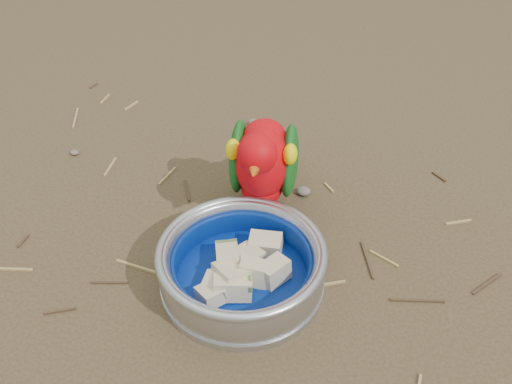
# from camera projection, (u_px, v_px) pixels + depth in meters

# --- Properties ---
(ground) EXTENTS (60.00, 60.00, 0.00)m
(ground) POSITION_uv_depth(u_px,v_px,m) (256.00, 265.00, 0.74)
(ground) COLOR brown
(food_bowl) EXTENTS (0.20, 0.20, 0.02)m
(food_bowl) POSITION_uv_depth(u_px,v_px,m) (242.00, 280.00, 0.71)
(food_bowl) COLOR #B2B2BA
(food_bowl) RESTS_ON ground
(bowl_wall) EXTENTS (0.20, 0.20, 0.04)m
(bowl_wall) POSITION_uv_depth(u_px,v_px,m) (242.00, 263.00, 0.69)
(bowl_wall) COLOR #B2B2BA
(bowl_wall) RESTS_ON food_bowl
(fruit_wedges) EXTENTS (0.12, 0.12, 0.03)m
(fruit_wedges) POSITION_uv_depth(u_px,v_px,m) (242.00, 267.00, 0.70)
(fruit_wedges) COLOR beige
(fruit_wedges) RESTS_ON food_bowl
(lory_parrot) EXTENTS (0.11, 0.20, 0.16)m
(lory_parrot) POSITION_uv_depth(u_px,v_px,m) (262.00, 171.00, 0.77)
(lory_parrot) COLOR red
(lory_parrot) RESTS_ON ground
(ground_debris) EXTENTS (0.90, 0.80, 0.01)m
(ground_debris) POSITION_uv_depth(u_px,v_px,m) (274.00, 245.00, 0.77)
(ground_debris) COLOR tan
(ground_debris) RESTS_ON ground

